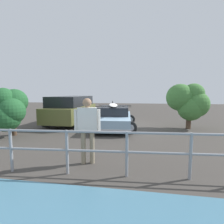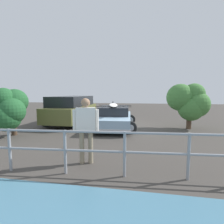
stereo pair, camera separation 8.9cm
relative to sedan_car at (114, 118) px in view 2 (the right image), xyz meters
name	(u,v)px [view 2 (the right image)]	position (x,y,z in m)	size (l,w,h in m)	color
ground_plane	(122,126)	(-0.37, -0.64, -0.57)	(44.00, 44.00, 0.02)	#423D38
sedan_car	(114,118)	(0.00, 0.00, 0.00)	(2.59, 4.22, 1.45)	#8CADC6
suv_car	(72,109)	(2.85, -1.03, 0.34)	(2.73, 4.94, 1.71)	brown
person_bystander	(86,125)	(-0.04, 4.96, 0.51)	(0.67, 0.34, 1.79)	gray
railing_fence	(94,146)	(-0.45, 5.59, 0.14)	(9.91, 0.74, 1.06)	gray
bush_near_left	(189,102)	(-4.00, -0.45, 0.90)	(2.22, 1.55, 2.43)	#4C3828
bush_near_right	(10,109)	(4.22, 2.65, 0.67)	(1.48, 1.78, 2.15)	#4C3828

